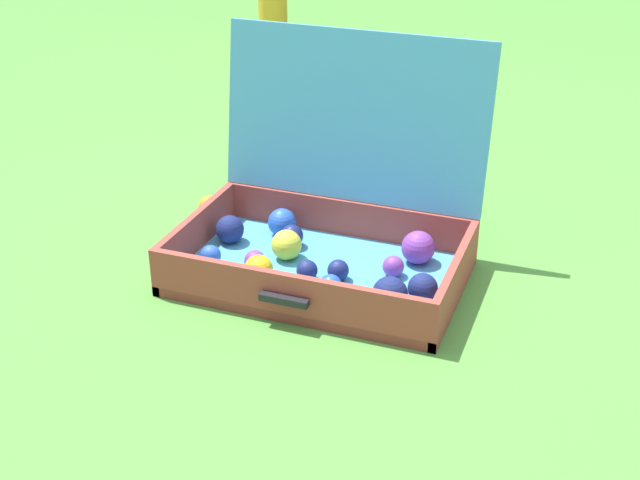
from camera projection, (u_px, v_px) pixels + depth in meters
name	position (u px, v px, depth m)	size (l,w,h in m)	color
ground_plane	(341.00, 279.00, 2.05)	(16.00, 16.00, 0.00)	#4C8C38
open_suitcase	(330.00, 224.00, 2.05)	(0.66, 0.51, 0.53)	#4799C6
stray_ball_on_grass	(210.00, 207.00, 2.34)	(0.06, 0.06, 0.06)	orange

